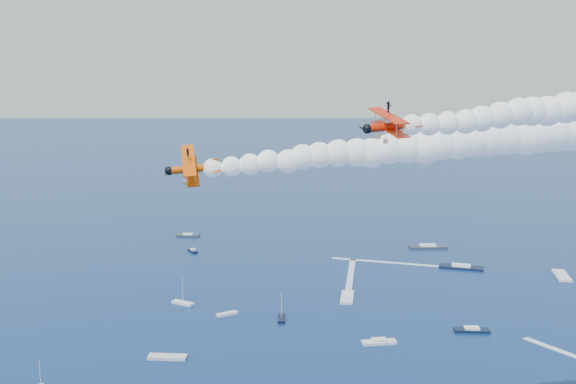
% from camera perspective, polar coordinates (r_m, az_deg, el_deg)
% --- Properties ---
extents(biplane_lead, '(11.72, 12.51, 7.33)m').
position_cam_1_polar(biplane_lead, '(91.02, 8.53, 5.36)').
color(biplane_lead, red).
extents(biplane_trail, '(11.43, 12.57, 8.80)m').
position_cam_1_polar(biplane_trail, '(99.22, -7.79, 1.91)').
color(biplane_trail, '#DC4904').
extents(smoke_trail_trail, '(66.29, 55.52, 11.59)m').
position_cam_1_polar(smoke_trail_trail, '(104.45, 9.81, 3.59)').
color(smoke_trail_trail, white).
extents(spectator_boats, '(234.00, 168.06, 0.70)m').
position_cam_1_polar(spectator_boats, '(199.96, 11.10, -9.60)').
color(spectator_boats, white).
rests_on(spectator_boats, ground).
extents(boat_wakes, '(96.38, 84.20, 0.04)m').
position_cam_1_polar(boat_wakes, '(217.46, 11.21, -8.08)').
color(boat_wakes, white).
rests_on(boat_wakes, ground).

